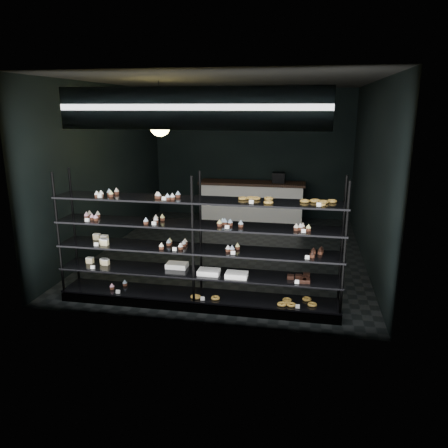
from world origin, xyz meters
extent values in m
cube|color=black|center=(0.00, 0.00, 0.01)|extent=(5.00, 6.00, 0.01)
cube|color=black|center=(0.00, 0.00, 3.20)|extent=(5.00, 6.00, 0.01)
cube|color=black|center=(0.00, 3.00, 1.60)|extent=(5.00, 0.01, 3.20)
cube|color=black|center=(0.00, -3.00, 1.60)|extent=(5.00, 0.01, 3.20)
cube|color=black|center=(-2.50, 0.00, 1.60)|extent=(0.01, 6.00, 3.20)
cube|color=black|center=(2.50, 0.00, 1.60)|extent=(0.01, 6.00, 3.20)
cube|color=black|center=(-0.07, -2.45, 0.06)|extent=(4.00, 0.50, 0.12)
cylinder|color=black|center=(-2.04, -2.67, 0.99)|extent=(0.04, 0.04, 1.85)
cylinder|color=black|center=(-2.04, -2.23, 0.99)|extent=(0.04, 0.04, 1.85)
cylinder|color=black|center=(-0.07, -2.67, 0.99)|extent=(0.04, 0.04, 1.85)
cylinder|color=black|center=(-0.07, -2.23, 0.99)|extent=(0.04, 0.04, 1.85)
cylinder|color=black|center=(1.90, -2.67, 0.99)|extent=(0.04, 0.04, 1.85)
cylinder|color=black|center=(1.90, -2.23, 0.99)|extent=(0.04, 0.04, 1.85)
cube|color=black|center=(-0.07, -2.45, 0.15)|extent=(4.00, 0.50, 0.03)
cube|color=black|center=(-0.07, -2.45, 0.50)|extent=(4.00, 0.50, 0.02)
cube|color=black|center=(-0.07, -2.45, 0.85)|extent=(4.00, 0.50, 0.02)
cube|color=black|center=(-0.07, -2.45, 1.20)|extent=(4.00, 0.50, 0.02)
cube|color=black|center=(-0.07, -2.45, 1.55)|extent=(4.00, 0.50, 0.02)
cube|color=white|center=(-1.34, -2.63, 1.59)|extent=(0.06, 0.04, 0.06)
cube|color=white|center=(-0.44, -2.63, 1.59)|extent=(0.06, 0.04, 0.06)
cube|color=white|center=(0.74, -2.63, 1.59)|extent=(0.05, 0.04, 0.06)
cube|color=white|center=(1.58, -2.63, 1.59)|extent=(0.06, 0.04, 0.06)
cube|color=white|center=(-1.56, -2.63, 1.24)|extent=(0.06, 0.04, 0.06)
cube|color=white|center=(-0.66, -2.63, 1.24)|extent=(0.05, 0.04, 0.06)
cube|color=white|center=(0.39, -2.63, 1.24)|extent=(0.06, 0.04, 0.06)
cube|color=white|center=(1.42, -2.63, 1.24)|extent=(0.06, 0.04, 0.06)
cube|color=white|center=(-1.52, -2.63, 0.89)|extent=(0.06, 0.04, 0.06)
cube|color=white|center=(-0.38, -2.63, 0.89)|extent=(0.06, 0.04, 0.06)
cube|color=white|center=(0.47, -2.63, 0.89)|extent=(0.06, 0.04, 0.06)
cube|color=white|center=(1.49, -2.63, 0.89)|extent=(0.06, 0.04, 0.06)
cube|color=white|center=(-1.60, -2.63, 0.54)|extent=(0.06, 0.04, 0.06)
cube|color=white|center=(1.33, -2.63, 0.54)|extent=(0.06, 0.04, 0.06)
cube|color=white|center=(-1.20, -2.63, 0.19)|extent=(0.06, 0.04, 0.06)
cube|color=white|center=(0.02, -2.63, 0.19)|extent=(0.05, 0.04, 0.06)
cube|color=white|center=(1.33, -2.63, 0.19)|extent=(0.06, 0.04, 0.06)
cube|color=#0D1143|center=(0.00, -2.92, 2.75)|extent=(3.20, 0.04, 0.45)
cube|color=white|center=(0.00, -2.94, 2.75)|extent=(3.30, 0.02, 0.50)
cylinder|color=black|center=(-1.07, -0.91, 2.90)|extent=(0.01, 0.01, 0.56)
sphere|color=#FFD659|center=(-1.07, -0.91, 2.45)|extent=(0.34, 0.34, 0.34)
cube|color=silver|center=(0.08, 2.50, 0.46)|extent=(2.50, 0.60, 0.92)
cube|color=black|center=(0.08, 2.50, 0.95)|extent=(2.59, 0.65, 0.06)
cube|color=black|center=(0.72, 2.50, 1.10)|extent=(0.30, 0.30, 0.25)
camera|label=1|loc=(1.38, -8.06, 2.77)|focal=35.00mm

